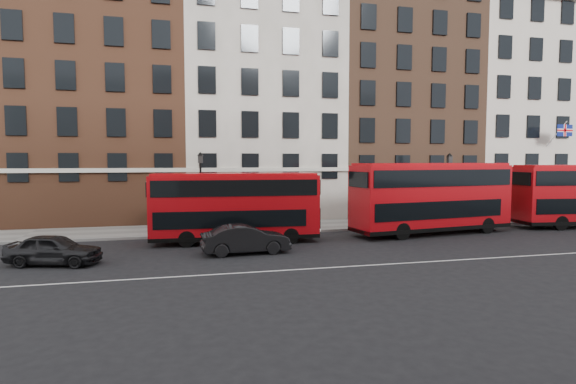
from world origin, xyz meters
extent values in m
plane|color=black|center=(0.00, 0.00, 0.00)|extent=(120.00, 120.00, 0.00)
cube|color=slate|center=(0.00, 10.50, 0.07)|extent=(80.00, 5.00, 0.15)
cube|color=gray|center=(0.00, 8.00, 0.08)|extent=(80.00, 0.30, 0.16)
cube|color=white|center=(0.00, -2.00, 0.01)|extent=(70.00, 0.12, 0.01)
cube|color=brown|center=(-12.80, 18.00, 11.00)|extent=(12.80, 10.00, 22.00)
cube|color=#A39D90|center=(0.00, 18.00, 9.50)|extent=(12.80, 10.00, 19.00)
cube|color=brown|center=(12.80, 18.00, 10.50)|extent=(12.80, 10.00, 21.00)
cube|color=#BDB3A4|center=(25.60, 18.00, 10.00)|extent=(12.80, 10.00, 20.00)
cube|color=#BA0910|center=(-3.71, 5.40, 2.18)|extent=(9.94, 2.88, 3.70)
cube|color=black|center=(-3.71, 5.40, 0.44)|extent=(9.94, 2.92, 0.22)
cube|color=black|center=(-3.99, 5.42, 1.54)|extent=(8.82, 2.89, 0.98)
cube|color=black|center=(-3.71, 5.40, 3.32)|extent=(9.57, 2.93, 0.94)
cube|color=#BA0910|center=(-3.71, 5.40, 4.07)|extent=(9.65, 2.68, 0.17)
cube|color=black|center=(1.23, 5.13, 1.45)|extent=(0.19, 2.06, 1.22)
cube|color=black|center=(1.23, 5.13, 2.45)|extent=(0.17, 1.78, 0.39)
cylinder|color=black|center=(-0.60, 4.18, 0.47)|extent=(0.95, 0.31, 0.94)
cylinder|color=black|center=(-0.48, 6.27, 0.47)|extent=(0.95, 0.31, 0.94)
cylinder|color=black|center=(-6.57, 4.51, 0.47)|extent=(0.95, 0.31, 0.94)
cylinder|color=black|center=(-6.46, 6.60, 0.47)|extent=(0.95, 0.31, 0.94)
cube|color=#BA0910|center=(9.39, 5.40, 2.48)|extent=(11.44, 4.16, 4.21)
cube|color=black|center=(9.39, 5.40, 0.50)|extent=(11.44, 4.20, 0.26)
cube|color=black|center=(9.07, 5.36, 1.76)|extent=(10.18, 4.07, 1.12)
cube|color=black|center=(9.39, 5.40, 3.78)|extent=(11.03, 4.19, 1.06)
cube|color=#BA0910|center=(9.39, 5.40, 4.63)|extent=(11.09, 3.90, 0.19)
cube|color=black|center=(14.97, 6.17, 1.65)|extent=(0.40, 2.33, 1.38)
cube|color=black|center=(14.97, 6.17, 2.79)|extent=(0.36, 2.02, 0.45)
cylinder|color=black|center=(13.13, 4.71, 0.53)|extent=(1.10, 0.44, 1.06)
cylinder|color=black|center=(12.81, 7.08, 0.53)|extent=(1.10, 0.44, 1.06)
cylinder|color=black|center=(6.38, 3.79, 0.53)|extent=(1.10, 0.44, 1.06)
cylinder|color=black|center=(6.06, 6.15, 0.53)|extent=(1.10, 0.44, 1.06)
cylinder|color=black|center=(19.04, 4.60, 0.52)|extent=(1.06, 0.40, 1.03)
cylinder|color=black|center=(19.30, 6.90, 0.52)|extent=(1.06, 0.40, 1.03)
imported|color=black|center=(-12.70, 1.62, 0.73)|extent=(4.57, 2.79, 1.45)
imported|color=black|center=(-3.59, 2.05, 0.76)|extent=(4.71, 1.92, 1.52)
cylinder|color=black|center=(-5.53, 9.27, 2.45)|extent=(0.14, 0.14, 4.60)
cylinder|color=black|center=(-5.53, 9.27, 0.45)|extent=(0.32, 0.32, 0.60)
cube|color=#262626|center=(-5.53, 9.27, 5.00)|extent=(0.32, 0.32, 0.55)
cone|color=black|center=(-5.53, 9.27, 5.35)|extent=(0.44, 0.44, 0.25)
cylinder|color=black|center=(13.01, 8.99, 2.45)|extent=(0.14, 0.14, 4.60)
cylinder|color=black|center=(13.01, 8.99, 0.45)|extent=(0.32, 0.32, 0.60)
cube|color=#262626|center=(13.01, 8.99, 5.00)|extent=(0.32, 0.32, 0.55)
cone|color=black|center=(13.01, 8.99, 5.35)|extent=(0.44, 0.44, 0.25)
cylinder|color=black|center=(24.26, 8.48, 1.45)|extent=(0.12, 0.12, 2.60)
camera|label=1|loc=(-6.96, -21.17, 4.88)|focal=28.00mm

